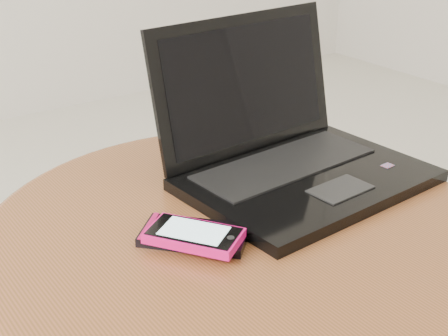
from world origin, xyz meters
TOP-DOWN VIEW (x-y plane):
  - table at (-0.09, 0.06)m, footprint 0.64×0.64m
  - laptop at (0.04, 0.13)m, footprint 0.34×0.29m
  - phone_black at (-0.16, 0.06)m, footprint 0.13×0.13m
  - phone_pink at (-0.17, 0.04)m, footprint 0.11×0.12m

SIDE VIEW (x-z plane):
  - table at x=-0.09m, z-range 0.15..0.65m
  - phone_black at x=-0.16m, z-range 0.51..0.52m
  - phone_pink at x=-0.17m, z-range 0.52..0.53m
  - laptop at x=0.04m, z-range 0.44..0.65m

